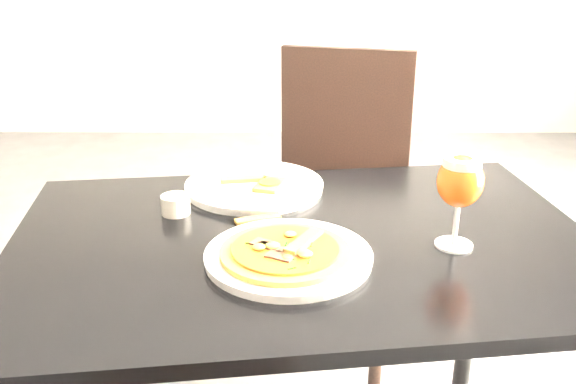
{
  "coord_description": "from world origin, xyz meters",
  "views": [
    {
      "loc": [
        0.24,
        -1.51,
        1.33
      ],
      "look_at": [
        0.24,
        -0.26,
        0.83
      ],
      "focal_mm": 40.0,
      "sensor_mm": 36.0,
      "label": 1
    }
  ],
  "objects_px": {
    "dining_table": "(303,275)",
    "chair_far": "(336,192)",
    "beer_glass": "(460,182)",
    "pizza": "(285,251)"
  },
  "relations": [
    {
      "from": "dining_table",
      "to": "chair_far",
      "type": "relative_size",
      "value": 1.3
    },
    {
      "from": "dining_table",
      "to": "pizza",
      "type": "distance_m",
      "value": 0.17
    },
    {
      "from": "chair_far",
      "to": "beer_glass",
      "type": "relative_size",
      "value": 5.21
    },
    {
      "from": "dining_table",
      "to": "beer_glass",
      "type": "bearing_deg",
      "value": -14.83
    },
    {
      "from": "dining_table",
      "to": "chair_far",
      "type": "xyz_separation_m",
      "value": [
        0.12,
        0.75,
        -0.11
      ]
    },
    {
      "from": "dining_table",
      "to": "beer_glass",
      "type": "relative_size",
      "value": 6.76
    },
    {
      "from": "pizza",
      "to": "beer_glass",
      "type": "bearing_deg",
      "value": 12.26
    },
    {
      "from": "chair_far",
      "to": "pizza",
      "type": "relative_size",
      "value": 4.02
    },
    {
      "from": "dining_table",
      "to": "chair_far",
      "type": "distance_m",
      "value": 0.77
    },
    {
      "from": "pizza",
      "to": "chair_far",
      "type": "bearing_deg",
      "value": 79.53
    }
  ]
}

